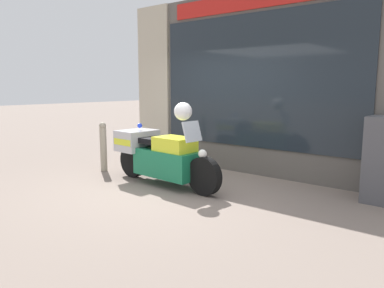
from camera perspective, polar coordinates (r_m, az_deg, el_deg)
The scene contains 6 objects.
ground_plane at distance 6.33m, azimuth -2.71°, elevation -6.96°, with size 60.00×60.00×0.00m, color gray.
shop_building at distance 7.91m, azimuth 4.85°, elevation 9.12°, with size 5.46×0.55×3.52m.
window_display at distance 7.61m, azimuth 9.85°, elevation -0.89°, with size 4.07×0.30×1.88m.
paramedic_motorcycle at distance 6.62m, azimuth -4.99°, elevation -1.59°, with size 2.43×0.72×1.16m.
white_helmet at distance 6.10m, azimuth -1.37°, elevation 4.99°, with size 0.30×0.30×0.30m, color white.
street_bollard at distance 7.79m, azimuth -13.36°, elevation -0.30°, with size 0.14×0.14×1.00m.
Camera 1 is at (4.10, -4.50, 1.72)m, focal length 35.00 mm.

